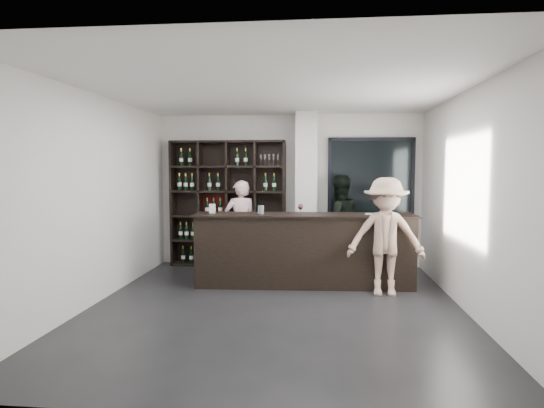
# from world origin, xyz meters

# --- Properties ---
(floor) EXTENTS (5.00, 5.50, 0.01)m
(floor) POSITION_xyz_m (0.00, 0.00, -0.01)
(floor) COLOR black
(floor) RESTS_ON ground
(wine_shelf) EXTENTS (2.20, 0.35, 2.40)m
(wine_shelf) POSITION_xyz_m (-1.15, 2.57, 1.20)
(wine_shelf) COLOR black
(wine_shelf) RESTS_ON floor
(structural_column) EXTENTS (0.40, 0.40, 2.90)m
(structural_column) POSITION_xyz_m (0.35, 2.47, 1.45)
(structural_column) COLOR silver
(structural_column) RESTS_ON floor
(glass_panel) EXTENTS (1.60, 0.08, 2.10)m
(glass_panel) POSITION_xyz_m (1.55, 2.69, 1.40)
(glass_panel) COLOR black
(glass_panel) RESTS_ON floor
(tasting_counter) EXTENTS (3.49, 0.72, 1.15)m
(tasting_counter) POSITION_xyz_m (0.35, 1.20, 0.58)
(tasting_counter) COLOR black
(tasting_counter) RESTS_ON floor
(taster_pink) EXTENTS (0.70, 0.58, 1.65)m
(taster_pink) POSITION_xyz_m (-0.88, 2.40, 0.83)
(taster_pink) COLOR #FBC8CF
(taster_pink) RESTS_ON floor
(taster_black) EXTENTS (1.02, 0.91, 1.75)m
(taster_black) POSITION_xyz_m (0.95, 2.40, 0.87)
(taster_black) COLOR black
(taster_black) RESTS_ON floor
(customer) EXTENTS (1.16, 0.71, 1.74)m
(customer) POSITION_xyz_m (1.57, 0.80, 0.87)
(customer) COLOR tan
(customer) RESTS_ON floor
(wine_glass) EXTENTS (0.10, 0.10, 0.19)m
(wine_glass) POSITION_xyz_m (0.29, 1.13, 1.24)
(wine_glass) COLOR white
(wine_glass) RESTS_ON tasting_counter
(spit_cup) EXTENTS (0.13, 0.13, 0.13)m
(spit_cup) POSITION_xyz_m (-0.34, 1.17, 1.22)
(spit_cup) COLOR #AEC7D3
(spit_cup) RESTS_ON tasting_counter
(napkin_stack) EXTENTS (0.12, 0.12, 0.02)m
(napkin_stack) POSITION_xyz_m (1.36, 1.22, 1.16)
(napkin_stack) COLOR white
(napkin_stack) RESTS_ON tasting_counter
(card_stand) EXTENTS (0.11, 0.06, 0.15)m
(card_stand) POSITION_xyz_m (-1.14, 1.20, 1.23)
(card_stand) COLOR white
(card_stand) RESTS_ON tasting_counter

